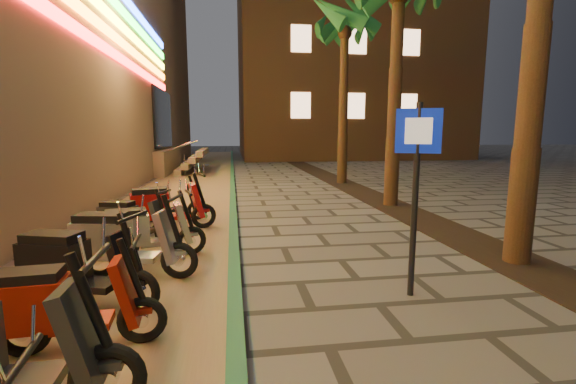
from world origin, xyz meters
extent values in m
plane|color=#474442|center=(0.00, 0.00, 0.00)|extent=(120.00, 120.00, 0.00)
cube|color=#8C7251|center=(-2.60, 10.00, 0.01)|extent=(3.40, 60.00, 0.01)
cube|color=#235E3D|center=(-0.90, 10.00, 0.05)|extent=(0.18, 60.00, 0.10)
cube|color=black|center=(3.60, 5.00, 0.01)|extent=(1.20, 40.00, 0.02)
cube|color=black|center=(-4.45, 18.00, 2.80)|extent=(0.08, 5.00, 3.00)
cube|color=gray|center=(-6.50, 18.00, 0.60)|extent=(5.00, 6.00, 1.20)
cube|color=#FF1414|center=(-4.45, 6.00, 4.50)|extent=(0.06, 26.00, 0.28)
cube|color=gray|center=(-3.50, 18.00, 0.15)|extent=(0.35, 5.00, 0.30)
cube|color=gray|center=(-3.15, 18.00, 0.45)|extent=(0.35, 5.00, 0.30)
cube|color=gray|center=(-2.80, 18.00, 0.75)|extent=(0.35, 5.00, 0.30)
cube|color=gray|center=(-2.45, 18.00, 1.05)|extent=(0.35, 5.00, 0.30)
cylinder|color=silver|center=(-3.90, 16.00, 1.25)|extent=(2.09, 0.06, 0.81)
cylinder|color=silver|center=(-3.90, 20.00, 1.25)|extent=(2.09, 0.06, 0.81)
cube|color=brown|center=(9.00, 32.00, 12.50)|extent=(18.00, 16.00, 25.00)
cube|color=#F2B885|center=(4.00, 23.97, 4.00)|extent=(1.40, 0.06, 1.80)
cube|color=#F2B885|center=(8.00, 23.97, 4.00)|extent=(1.40, 0.06, 1.80)
cube|color=#F2B885|center=(12.00, 23.97, 4.00)|extent=(1.40, 0.06, 1.80)
cube|color=#F2B885|center=(4.00, 23.97, 8.50)|extent=(1.40, 0.06, 1.80)
cube|color=#F2B885|center=(8.00, 23.97, 8.50)|extent=(1.40, 0.06, 1.80)
cube|color=#F2B885|center=(12.00, 23.97, 8.50)|extent=(1.40, 0.06, 1.80)
cylinder|color=#472D19|center=(3.60, 2.00, 2.73)|extent=(0.40, 0.40, 5.45)
cylinder|color=#472D19|center=(3.60, 7.00, 2.85)|extent=(0.40, 0.40, 5.70)
cylinder|color=#472D19|center=(3.60, 12.00, 2.98)|extent=(0.40, 0.40, 5.95)
sphere|color=#472D19|center=(3.60, 12.00, 5.95)|extent=(0.56, 0.56, 0.56)
cone|color=#184F1F|center=(4.49, 12.00, 6.40)|extent=(0.60, 1.93, 1.52)
cone|color=#184F1F|center=(4.28, 12.57, 6.40)|extent=(1.70, 1.86, 1.52)
cone|color=#184F1F|center=(3.75, 12.87, 6.40)|extent=(2.00, 0.93, 1.52)
cone|color=#184F1F|center=(3.16, 12.77, 6.40)|extent=(1.97, 1.48, 1.52)
cone|color=#184F1F|center=(2.77, 12.30, 6.40)|extent=(1.22, 2.02, 1.52)
cone|color=#184F1F|center=(2.77, 11.70, 6.40)|extent=(1.22, 2.02, 1.52)
cone|color=#184F1F|center=(3.16, 11.23, 6.40)|extent=(1.97, 1.48, 1.52)
cone|color=#184F1F|center=(3.75, 11.13, 6.40)|extent=(2.00, 0.93, 1.52)
cone|color=#184F1F|center=(4.28, 11.43, 6.40)|extent=(1.70, 1.86, 1.52)
cylinder|color=black|center=(1.34, 1.06, 1.21)|extent=(0.08, 0.08, 2.42)
cube|color=#0D21AB|center=(1.33, 1.04, 2.08)|extent=(0.50, 0.24, 0.53)
cube|color=white|center=(1.32, 1.02, 2.08)|extent=(0.29, 0.14, 0.31)
cylinder|color=black|center=(-1.91, -1.53, 0.99)|extent=(0.10, 0.51, 0.04)
torus|color=black|center=(-1.83, -0.62, 0.28)|extent=(0.56, 0.13, 0.56)
cylinder|color=silver|center=(-1.83, -0.62, 0.28)|extent=(0.15, 0.11, 0.15)
cube|color=#232628|center=(-2.44, -0.64, 0.32)|extent=(0.60, 0.39, 0.09)
cube|color=#232628|center=(-1.98, -0.62, 0.64)|extent=(0.30, 0.44, 0.75)
cylinder|color=black|center=(-1.91, -0.62, 0.86)|extent=(0.30, 0.09, 0.79)
cylinder|color=black|center=(-1.85, -0.62, 1.20)|extent=(0.07, 0.62, 0.05)
cube|color=#232628|center=(-1.83, -0.62, 0.41)|extent=(0.24, 0.16, 0.06)
torus|color=black|center=(-2.84, 0.27, 0.24)|extent=(0.49, 0.14, 0.48)
cylinder|color=silver|center=(-2.84, 0.27, 0.24)|extent=(0.14, 0.10, 0.13)
torus|color=black|center=(-1.81, 0.36, 0.24)|extent=(0.49, 0.14, 0.48)
cylinder|color=silver|center=(-1.81, 0.36, 0.24)|extent=(0.14, 0.10, 0.13)
cube|color=maroon|center=(-2.33, 0.31, 0.28)|extent=(0.53, 0.36, 0.07)
cube|color=maroon|center=(-2.76, 0.27, 0.51)|extent=(0.68, 0.41, 0.46)
cube|color=black|center=(-2.76, 0.27, 0.78)|extent=(0.60, 0.35, 0.11)
cube|color=maroon|center=(-1.93, 0.35, 0.55)|extent=(0.28, 0.39, 0.65)
cylinder|color=black|center=(-1.87, 0.35, 0.74)|extent=(0.26, 0.09, 0.68)
cylinder|color=black|center=(-1.82, 0.36, 1.03)|extent=(0.09, 0.54, 0.04)
cube|color=maroon|center=(-1.81, 0.36, 0.35)|extent=(0.21, 0.15, 0.06)
torus|color=black|center=(-3.07, 1.38, 0.26)|extent=(0.53, 0.25, 0.53)
cylinder|color=silver|center=(-3.07, 1.38, 0.26)|extent=(0.17, 0.14, 0.14)
torus|color=black|center=(-1.99, 1.04, 0.26)|extent=(0.53, 0.25, 0.53)
cylinder|color=silver|center=(-1.99, 1.04, 0.26)|extent=(0.17, 0.14, 0.14)
cube|color=black|center=(-2.54, 1.21, 0.30)|extent=(0.63, 0.49, 0.08)
cube|color=black|center=(-3.00, 1.35, 0.56)|extent=(0.79, 0.58, 0.51)
cube|color=black|center=(-3.00, 1.35, 0.85)|extent=(0.69, 0.49, 0.12)
cube|color=black|center=(-2.13, 1.08, 0.61)|extent=(0.38, 0.47, 0.71)
cylinder|color=black|center=(-2.06, 1.06, 0.81)|extent=(0.29, 0.15, 0.75)
cylinder|color=black|center=(-2.01, 1.05, 1.13)|extent=(0.22, 0.57, 0.04)
cube|color=black|center=(-1.99, 1.04, 0.38)|extent=(0.25, 0.20, 0.06)
torus|color=black|center=(-2.82, 2.26, 0.27)|extent=(0.55, 0.20, 0.54)
cylinder|color=silver|center=(-2.82, 2.26, 0.27)|extent=(0.16, 0.13, 0.15)
torus|color=black|center=(-1.67, 2.05, 0.27)|extent=(0.55, 0.20, 0.54)
cylinder|color=silver|center=(-1.67, 2.05, 0.27)|extent=(0.16, 0.13, 0.15)
cube|color=silver|center=(-2.26, 2.16, 0.31)|extent=(0.63, 0.45, 0.08)
cube|color=silver|center=(-2.74, 2.24, 0.58)|extent=(0.79, 0.52, 0.52)
cube|color=black|center=(-2.74, 2.24, 0.88)|extent=(0.70, 0.44, 0.13)
cube|color=silver|center=(-1.81, 2.08, 0.63)|extent=(0.35, 0.46, 0.74)
cylinder|color=black|center=(-1.74, 2.07, 0.84)|extent=(0.30, 0.12, 0.78)
cylinder|color=black|center=(-1.69, 2.06, 1.17)|extent=(0.15, 0.61, 0.05)
cube|color=silver|center=(-1.67, 2.05, 0.40)|extent=(0.25, 0.18, 0.06)
torus|color=black|center=(-2.65, 2.87, 0.25)|extent=(0.51, 0.23, 0.50)
cylinder|color=silver|center=(-2.65, 2.87, 0.25)|extent=(0.16, 0.13, 0.13)
torus|color=black|center=(-1.61, 3.16, 0.25)|extent=(0.51, 0.23, 0.50)
cylinder|color=silver|center=(-1.61, 3.16, 0.25)|extent=(0.16, 0.13, 0.13)
cube|color=gray|center=(-2.14, 3.01, 0.29)|extent=(0.60, 0.46, 0.08)
cube|color=gray|center=(-2.58, 2.89, 0.53)|extent=(0.75, 0.53, 0.48)
cube|color=black|center=(-2.58, 2.89, 0.81)|extent=(0.66, 0.46, 0.12)
cube|color=gray|center=(-1.74, 3.12, 0.58)|extent=(0.35, 0.44, 0.68)
cylinder|color=black|center=(-1.67, 3.14, 0.77)|extent=(0.27, 0.14, 0.71)
cylinder|color=black|center=(-1.63, 3.15, 1.08)|extent=(0.19, 0.55, 0.04)
cube|color=gray|center=(-1.61, 3.16, 0.37)|extent=(0.24, 0.19, 0.06)
torus|color=black|center=(-3.08, 4.04, 0.23)|extent=(0.48, 0.22, 0.47)
cylinder|color=silver|center=(-3.08, 4.04, 0.23)|extent=(0.15, 0.12, 0.13)
torus|color=black|center=(-2.11, 3.75, 0.23)|extent=(0.48, 0.22, 0.47)
cylinder|color=silver|center=(-2.11, 3.75, 0.23)|extent=(0.15, 0.12, 0.13)
cube|color=#282B2E|center=(-2.61, 3.89, 0.27)|extent=(0.56, 0.44, 0.07)
cube|color=#282B2E|center=(-3.01, 4.02, 0.50)|extent=(0.70, 0.51, 0.45)
cube|color=black|center=(-3.01, 4.02, 0.76)|extent=(0.62, 0.44, 0.11)
cube|color=#282B2E|center=(-2.24, 3.78, 0.54)|extent=(0.33, 0.42, 0.63)
cylinder|color=black|center=(-2.18, 3.76, 0.72)|extent=(0.25, 0.13, 0.67)
cylinder|color=black|center=(-2.13, 3.75, 1.01)|extent=(0.19, 0.51, 0.04)
cube|color=#282B2E|center=(-2.11, 3.75, 0.34)|extent=(0.23, 0.18, 0.05)
torus|color=black|center=(-2.66, 4.68, 0.27)|extent=(0.56, 0.26, 0.55)
cylinder|color=silver|center=(-2.66, 4.68, 0.27)|extent=(0.17, 0.14, 0.15)
torus|color=black|center=(-1.53, 5.02, 0.27)|extent=(0.56, 0.26, 0.55)
cylinder|color=silver|center=(-1.53, 5.02, 0.27)|extent=(0.17, 0.14, 0.15)
cube|color=maroon|center=(-2.11, 4.85, 0.32)|extent=(0.66, 0.51, 0.08)
cube|color=maroon|center=(-2.58, 4.70, 0.58)|extent=(0.82, 0.59, 0.53)
cube|color=black|center=(-2.58, 4.70, 0.88)|extent=(0.72, 0.51, 0.13)
cube|color=maroon|center=(-1.67, 4.98, 0.63)|extent=(0.39, 0.48, 0.74)
cylinder|color=black|center=(-1.60, 5.00, 0.84)|extent=(0.30, 0.15, 0.78)
cylinder|color=black|center=(-1.55, 5.01, 1.18)|extent=(0.22, 0.60, 0.05)
cube|color=maroon|center=(-1.53, 5.02, 0.40)|extent=(0.26, 0.21, 0.06)
torus|color=black|center=(-2.76, 5.74, 0.24)|extent=(0.49, 0.17, 0.48)
cylinder|color=silver|center=(-2.76, 5.74, 0.24)|extent=(0.14, 0.11, 0.13)
torus|color=black|center=(-1.74, 5.90, 0.24)|extent=(0.49, 0.17, 0.48)
cylinder|color=silver|center=(-1.74, 5.90, 0.24)|extent=(0.14, 0.11, 0.13)
cube|color=black|center=(-2.26, 5.81, 0.28)|extent=(0.55, 0.39, 0.07)
cube|color=black|center=(-2.69, 5.75, 0.51)|extent=(0.69, 0.45, 0.46)
cube|color=black|center=(-2.69, 5.75, 0.77)|extent=(0.61, 0.38, 0.11)
cube|color=black|center=(-1.87, 5.88, 0.55)|extent=(0.30, 0.40, 0.65)
cylinder|color=black|center=(-1.81, 5.89, 0.74)|extent=(0.26, 0.10, 0.68)
cylinder|color=black|center=(-1.76, 5.89, 1.03)|extent=(0.12, 0.53, 0.04)
cube|color=black|center=(-1.74, 5.90, 0.35)|extent=(0.22, 0.16, 0.06)
camera|label=1|loc=(-0.90, -3.36, 2.06)|focal=24.00mm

